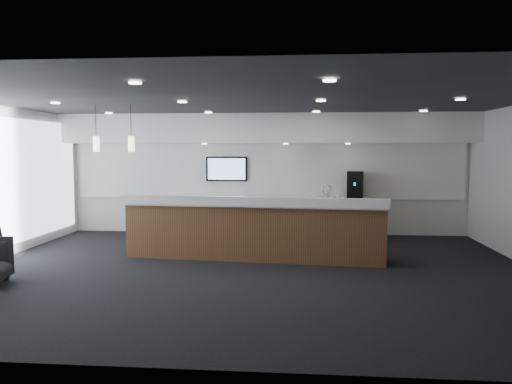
{
  "coord_description": "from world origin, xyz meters",
  "views": [
    {
      "loc": [
        0.85,
        -8.63,
        2.15
      ],
      "look_at": [
        -0.02,
        1.3,
        1.29
      ],
      "focal_mm": 35.0,
      "sensor_mm": 36.0,
      "label": 1
    }
  ],
  "objects": [
    {
      "name": "coffee_machine",
      "position": [
        2.2,
        3.65,
        1.28
      ],
      "size": [
        0.44,
        0.53,
        0.67
      ],
      "rotation": [
        0.0,
        0.0,
        -0.15
      ],
      "color": "black",
      "rests_on": "back_credenza"
    },
    {
      "name": "ceiling",
      "position": [
        0.0,
        0.0,
        3.0
      ],
      "size": [
        10.0,
        8.0,
        0.02
      ],
      "primitive_type": "cube",
      "color": "black",
      "rests_on": "back_wall"
    },
    {
      "name": "cup_4",
      "position": [
        1.23,
        3.51,
        1.0
      ],
      "size": [
        0.13,
        0.13,
        0.09
      ],
      "primitive_type": "imported",
      "rotation": [
        0.0,
        0.0,
        2.58
      ],
      "color": "white",
      "rests_on": "back_credenza"
    },
    {
      "name": "cup_1",
      "position": [
        1.65,
        3.51,
        1.0
      ],
      "size": [
        0.14,
        0.14,
        0.09
      ],
      "primitive_type": "imported",
      "rotation": [
        0.0,
        0.0,
        0.65
      ],
      "color": "white",
      "rests_on": "back_credenza"
    },
    {
      "name": "soffit_bulkhead",
      "position": [
        0.0,
        3.55,
        2.65
      ],
      "size": [
        10.0,
        0.9,
        0.7
      ],
      "primitive_type": "cube",
      "color": "white",
      "rests_on": "back_wall"
    },
    {
      "name": "back_credenza",
      "position": [
        -0.0,
        3.64,
        0.48
      ],
      "size": [
        5.06,
        0.66,
        0.95
      ],
      "color": "#94979C",
      "rests_on": "ground"
    },
    {
      "name": "service_counter",
      "position": [
        -0.04,
        0.98,
        0.58
      ],
      "size": [
        5.16,
        1.3,
        1.49
      ],
      "rotation": [
        0.0,
        0.0,
        -0.09
      ],
      "color": "#472E17",
      "rests_on": "ground"
    },
    {
      "name": "back_wall",
      "position": [
        0.0,
        4.0,
        1.5
      ],
      "size": [
        10.0,
        0.02,
        3.0
      ],
      "primitive_type": "cube",
      "color": "silver",
      "rests_on": "ground"
    },
    {
      "name": "alcove_panel",
      "position": [
        0.0,
        3.97,
        1.6
      ],
      "size": [
        9.8,
        0.06,
        1.4
      ],
      "primitive_type": "cube",
      "color": "white",
      "rests_on": "back_wall"
    },
    {
      "name": "info_sign_left",
      "position": [
        -0.44,
        3.51,
        1.06
      ],
      "size": [
        0.16,
        0.04,
        0.22
      ],
      "primitive_type": "cube",
      "rotation": [
        0.0,
        0.0,
        -0.16
      ],
      "color": "silver",
      "rests_on": "back_credenza"
    },
    {
      "name": "cup_2",
      "position": [
        1.51,
        3.51,
        1.0
      ],
      "size": [
        0.12,
        0.12,
        0.09
      ],
      "primitive_type": "imported",
      "rotation": [
        0.0,
        0.0,
        1.29
      ],
      "color": "white",
      "rests_on": "back_credenza"
    },
    {
      "name": "cup_5",
      "position": [
        1.09,
        3.51,
        1.0
      ],
      "size": [
        0.11,
        0.11,
        0.09
      ],
      "primitive_type": "imported",
      "rotation": [
        0.0,
        0.0,
        3.23
      ],
      "color": "white",
      "rests_on": "back_credenza"
    },
    {
      "name": "ceiling_can_lights",
      "position": [
        0.0,
        0.0,
        2.97
      ],
      "size": [
        7.0,
        5.0,
        0.02
      ],
      "primitive_type": null,
      "color": "silver",
      "rests_on": "ceiling"
    },
    {
      "name": "pendant_right",
      "position": [
        -3.1,
        0.8,
        2.25
      ],
      "size": [
        0.12,
        0.12,
        0.3
      ],
      "primitive_type": "cylinder",
      "color": "beige",
      "rests_on": "ceiling"
    },
    {
      "name": "wall_tv",
      "position": [
        -1.0,
        3.91,
        1.65
      ],
      "size": [
        1.05,
        0.08,
        0.62
      ],
      "color": "black",
      "rests_on": "back_wall"
    },
    {
      "name": "cup_3",
      "position": [
        1.37,
        3.51,
        1.0
      ],
      "size": [
        0.13,
        0.13,
        0.09
      ],
      "primitive_type": "imported",
      "rotation": [
        0.0,
        0.0,
        1.94
      ],
      "color": "white",
      "rests_on": "back_credenza"
    },
    {
      "name": "info_sign_right",
      "position": [
        1.58,
        3.55,
        1.08
      ],
      "size": [
        0.2,
        0.06,
        0.27
      ],
      "primitive_type": "cube",
      "rotation": [
        0.0,
        0.0,
        -0.23
      ],
      "color": "silver",
      "rests_on": "back_credenza"
    },
    {
      "name": "ground",
      "position": [
        0.0,
        0.0,
        0.0
      ],
      "size": [
        10.0,
        10.0,
        0.0
      ],
      "primitive_type": "plane",
      "color": "black",
      "rests_on": "ground"
    },
    {
      "name": "pendant_left",
      "position": [
        -2.4,
        0.8,
        2.25
      ],
      "size": [
        0.12,
        0.12,
        0.3
      ],
      "primitive_type": "cylinder",
      "color": "beige",
      "rests_on": "ceiling"
    },
    {
      "name": "cup_0",
      "position": [
        1.79,
        3.51,
        1.0
      ],
      "size": [
        0.1,
        0.1,
        0.09
      ],
      "primitive_type": "imported",
      "color": "white",
      "rests_on": "back_credenza"
    }
  ]
}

